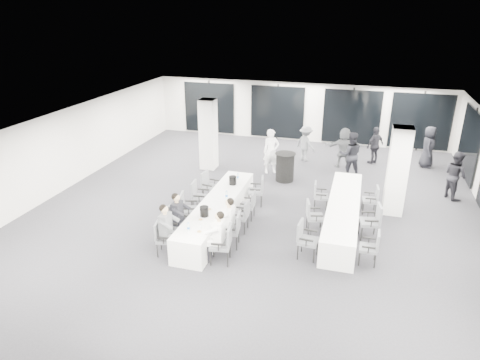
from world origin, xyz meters
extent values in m
cube|color=#25242A|center=(0.00, 0.00, -0.01)|extent=(14.00, 16.00, 0.02)
cube|color=silver|center=(0.00, 0.00, 2.81)|extent=(14.00, 16.00, 0.02)
cube|color=beige|center=(-7.01, 0.00, 1.40)|extent=(0.02, 16.00, 2.80)
cube|color=beige|center=(0.00, 8.01, 1.40)|extent=(14.00, 0.02, 2.80)
cube|color=beige|center=(0.00, -8.01, 1.40)|extent=(14.00, 0.02, 2.80)
cube|color=black|center=(0.00, 7.94, 1.35)|extent=(13.60, 0.06, 2.50)
cube|color=silver|center=(-2.80, 3.20, 1.40)|extent=(0.60, 0.60, 2.80)
cube|color=silver|center=(4.20, 1.00, 1.40)|extent=(0.60, 0.60, 2.80)
cube|color=white|center=(-0.88, -1.31, 0.38)|extent=(0.90, 5.00, 0.75)
cube|color=white|center=(2.73, -0.35, 0.38)|extent=(0.90, 5.00, 0.75)
cylinder|color=black|center=(0.41, 2.69, 0.53)|extent=(0.68, 0.68, 1.06)
cylinder|color=black|center=(0.41, 2.69, 1.06)|extent=(0.77, 0.77, 0.02)
cube|color=#53565B|center=(-1.63, -3.28, 0.44)|extent=(0.53, 0.55, 0.08)
cube|color=#53565B|center=(-1.84, -3.32, 0.70)|extent=(0.15, 0.45, 0.45)
cylinder|color=black|center=(-1.86, -3.12, 0.20)|extent=(0.03, 0.03, 0.40)
cylinder|color=black|center=(-1.78, -3.51, 0.20)|extent=(0.03, 0.03, 0.40)
cylinder|color=black|center=(-1.48, -3.05, 0.20)|extent=(0.03, 0.03, 0.40)
cylinder|color=black|center=(-1.40, -3.43, 0.20)|extent=(0.03, 0.03, 0.40)
cube|color=black|center=(-1.68, -3.04, 0.60)|extent=(0.33, 0.10, 0.04)
cube|color=black|center=(-1.58, -3.51, 0.60)|extent=(0.33, 0.10, 0.04)
cube|color=#53565B|center=(-1.63, -2.54, 0.48)|extent=(0.56, 0.58, 0.09)
cube|color=#53565B|center=(-1.86, -2.50, 0.77)|extent=(0.13, 0.50, 0.49)
cylinder|color=black|center=(-1.81, -2.29, 0.22)|extent=(0.04, 0.04, 0.44)
cylinder|color=black|center=(-1.87, -2.72, 0.22)|extent=(0.04, 0.04, 0.44)
cylinder|color=black|center=(-1.39, -2.35, 0.22)|extent=(0.04, 0.04, 0.44)
cylinder|color=black|center=(-1.45, -2.78, 0.22)|extent=(0.04, 0.04, 0.44)
cube|color=black|center=(-1.59, -2.27, 0.66)|extent=(0.37, 0.09, 0.04)
cube|color=black|center=(-1.67, -2.80, 0.66)|extent=(0.37, 0.09, 0.04)
cube|color=#53565B|center=(-1.63, -1.60, 0.48)|extent=(0.60, 0.62, 0.09)
cube|color=#53565B|center=(-1.86, -1.65, 0.78)|extent=(0.18, 0.50, 0.50)
cylinder|color=black|center=(-1.89, -1.44, 0.22)|extent=(0.04, 0.04, 0.44)
cylinder|color=black|center=(-1.79, -1.86, 0.22)|extent=(0.04, 0.04, 0.44)
cylinder|color=black|center=(-1.47, -1.34, 0.22)|extent=(0.04, 0.04, 0.44)
cylinder|color=black|center=(-1.37, -1.76, 0.22)|extent=(0.04, 0.04, 0.44)
cube|color=black|center=(-1.69, -1.34, 0.67)|extent=(0.37, 0.13, 0.04)
cube|color=black|center=(-1.57, -1.86, 0.67)|extent=(0.37, 0.13, 0.04)
cube|color=#53565B|center=(-1.63, -0.68, 0.48)|extent=(0.55, 0.56, 0.09)
cube|color=#53565B|center=(-1.87, -0.71, 0.77)|extent=(0.12, 0.50, 0.49)
cylinder|color=black|center=(-1.87, -0.49, 0.22)|extent=(0.04, 0.04, 0.44)
cylinder|color=black|center=(-1.82, -0.92, 0.22)|extent=(0.04, 0.04, 0.44)
cylinder|color=black|center=(-1.44, -0.45, 0.22)|extent=(0.04, 0.04, 0.44)
cylinder|color=black|center=(-1.39, -0.87, 0.22)|extent=(0.04, 0.04, 0.44)
cube|color=black|center=(-1.66, -0.41, 0.67)|extent=(0.37, 0.08, 0.04)
cube|color=black|center=(-1.60, -0.95, 0.67)|extent=(0.37, 0.08, 0.04)
cube|color=#53565B|center=(-1.63, 0.21, 0.48)|extent=(0.56, 0.58, 0.08)
cube|color=#53565B|center=(-1.86, 0.25, 0.76)|extent=(0.14, 0.49, 0.49)
cylinder|color=black|center=(-1.81, 0.46, 0.22)|extent=(0.04, 0.04, 0.44)
cylinder|color=black|center=(-1.87, 0.04, 0.22)|extent=(0.04, 0.04, 0.44)
cylinder|color=black|center=(-1.39, 0.39, 0.22)|extent=(0.04, 0.04, 0.44)
cylinder|color=black|center=(-1.45, -0.03, 0.22)|extent=(0.04, 0.04, 0.44)
cube|color=black|center=(-1.59, 0.48, 0.66)|extent=(0.36, 0.10, 0.04)
cube|color=black|center=(-1.67, -0.05, 0.66)|extent=(0.36, 0.10, 0.04)
cube|color=#53565B|center=(-0.13, -3.25, 0.49)|extent=(0.58, 0.59, 0.09)
cube|color=#53565B|center=(0.10, -3.21, 0.78)|extent=(0.15, 0.50, 0.50)
cylinder|color=black|center=(0.12, -3.43, 0.22)|extent=(0.04, 0.04, 0.44)
cylinder|color=black|center=(0.05, -3.00, 0.22)|extent=(0.04, 0.04, 0.44)
cylinder|color=black|center=(-0.31, -3.50, 0.22)|extent=(0.04, 0.04, 0.44)
cylinder|color=black|center=(-0.38, -3.07, 0.22)|extent=(0.04, 0.04, 0.44)
cube|color=black|center=(-0.09, -3.52, 0.67)|extent=(0.37, 0.10, 0.04)
cube|color=black|center=(-0.17, -2.98, 0.67)|extent=(0.37, 0.10, 0.04)
cube|color=#53565B|center=(-0.13, -2.43, 0.47)|extent=(0.55, 0.57, 0.08)
cube|color=#53565B|center=(0.10, -2.39, 0.75)|extent=(0.14, 0.48, 0.48)
cylinder|color=black|center=(0.11, -2.60, 0.21)|extent=(0.04, 0.04, 0.43)
cylinder|color=black|center=(0.04, -2.19, 0.21)|extent=(0.04, 0.04, 0.43)
cylinder|color=black|center=(-0.30, -2.66, 0.21)|extent=(0.04, 0.04, 0.43)
cylinder|color=black|center=(-0.37, -2.25, 0.21)|extent=(0.04, 0.04, 0.43)
cube|color=black|center=(-0.09, -2.68, 0.65)|extent=(0.36, 0.10, 0.04)
cube|color=black|center=(-0.17, -2.17, 0.65)|extent=(0.36, 0.10, 0.04)
cube|color=#53565B|center=(-0.13, -1.51, 0.45)|extent=(0.46, 0.48, 0.08)
cube|color=#53565B|center=(0.09, -1.51, 0.72)|extent=(0.06, 0.46, 0.46)
cylinder|color=black|center=(0.07, -1.71, 0.20)|extent=(0.04, 0.04, 0.41)
cylinder|color=black|center=(0.07, -1.31, 0.20)|extent=(0.04, 0.04, 0.41)
cylinder|color=black|center=(-0.33, -1.71, 0.20)|extent=(0.04, 0.04, 0.41)
cylinder|color=black|center=(-0.33, -1.31, 0.20)|extent=(0.04, 0.04, 0.41)
cube|color=black|center=(-0.13, -1.76, 0.62)|extent=(0.34, 0.04, 0.04)
cube|color=black|center=(-0.13, -1.26, 0.62)|extent=(0.34, 0.04, 0.04)
cube|color=#53565B|center=(-0.13, -0.69, 0.42)|extent=(0.44, 0.46, 0.07)
cube|color=#53565B|center=(0.07, -0.69, 0.67)|extent=(0.07, 0.43, 0.43)
cylinder|color=black|center=(0.06, -0.87, 0.19)|extent=(0.03, 0.03, 0.38)
cylinder|color=black|center=(0.05, -0.50, 0.19)|extent=(0.03, 0.03, 0.38)
cylinder|color=black|center=(-0.31, -0.88, 0.19)|extent=(0.03, 0.03, 0.38)
cylinder|color=black|center=(-0.32, -0.51, 0.19)|extent=(0.03, 0.03, 0.38)
cube|color=black|center=(-0.12, -0.93, 0.57)|extent=(0.32, 0.05, 0.04)
cube|color=black|center=(-0.14, -0.46, 0.57)|extent=(0.32, 0.05, 0.04)
cube|color=#53565B|center=(-0.13, 0.33, 0.46)|extent=(0.56, 0.58, 0.08)
cube|color=#53565B|center=(0.09, 0.38, 0.74)|extent=(0.16, 0.47, 0.47)
cylinder|color=black|center=(0.11, 0.18, 0.21)|extent=(0.04, 0.04, 0.42)
cylinder|color=black|center=(0.03, 0.58, 0.21)|extent=(0.04, 0.04, 0.42)
cylinder|color=black|center=(-0.29, 0.09, 0.21)|extent=(0.04, 0.04, 0.42)
cylinder|color=black|center=(-0.37, 0.49, 0.21)|extent=(0.04, 0.04, 0.42)
cube|color=black|center=(-0.08, 0.08, 0.64)|extent=(0.35, 0.11, 0.04)
cube|color=black|center=(-0.18, 0.59, 0.64)|extent=(0.35, 0.11, 0.04)
cube|color=#53565B|center=(1.98, -2.40, 0.47)|extent=(0.53, 0.55, 0.08)
cube|color=#53565B|center=(1.75, -2.38, 0.76)|extent=(0.11, 0.49, 0.49)
cylinder|color=black|center=(1.79, -2.17, 0.22)|extent=(0.04, 0.04, 0.43)
cylinder|color=black|center=(1.75, -2.59, 0.22)|extent=(0.04, 0.04, 0.43)
cylinder|color=black|center=(2.21, -2.21, 0.22)|extent=(0.04, 0.04, 0.43)
cylinder|color=black|center=(2.17, -2.63, 0.22)|extent=(0.04, 0.04, 0.43)
cube|color=black|center=(2.01, -2.13, 0.65)|extent=(0.36, 0.07, 0.04)
cube|color=black|center=(1.96, -2.66, 0.65)|extent=(0.36, 0.07, 0.04)
cube|color=#53565B|center=(1.98, -0.94, 0.45)|extent=(0.57, 0.58, 0.08)
cube|color=#53565B|center=(1.77, -1.00, 0.72)|extent=(0.18, 0.46, 0.46)
cylinder|color=black|center=(1.74, -0.80, 0.21)|extent=(0.04, 0.04, 0.41)
cylinder|color=black|center=(1.84, -1.19, 0.21)|extent=(0.04, 0.04, 0.41)
cylinder|color=black|center=(2.13, -0.70, 0.21)|extent=(0.04, 0.04, 0.41)
cylinder|color=black|center=(2.23, -1.09, 0.21)|extent=(0.04, 0.04, 0.41)
cube|color=black|center=(1.92, -0.70, 0.62)|extent=(0.34, 0.13, 0.04)
cube|color=black|center=(2.05, -1.19, 0.62)|extent=(0.34, 0.13, 0.04)
cube|color=#53565B|center=(1.98, 0.63, 0.43)|extent=(0.47, 0.49, 0.08)
cube|color=#53565B|center=(1.78, 0.61, 0.68)|extent=(0.09, 0.44, 0.43)
cylinder|color=black|center=(1.78, 0.80, 0.19)|extent=(0.03, 0.03, 0.39)
cylinder|color=black|center=(1.81, 0.42, 0.19)|extent=(0.03, 0.03, 0.39)
cylinder|color=black|center=(2.16, 0.83, 0.19)|extent=(0.03, 0.03, 0.39)
cylinder|color=black|center=(2.19, 0.45, 0.19)|extent=(0.03, 0.03, 0.39)
cube|color=black|center=(1.97, 0.86, 0.59)|extent=(0.32, 0.06, 0.04)
cube|color=black|center=(2.00, 0.39, 0.59)|extent=(0.32, 0.06, 0.04)
cube|color=#53565B|center=(3.48, -2.24, 0.43)|extent=(0.44, 0.46, 0.08)
cube|color=#53565B|center=(3.69, -2.25, 0.69)|extent=(0.06, 0.44, 0.44)
cylinder|color=black|center=(3.67, -2.44, 0.20)|extent=(0.03, 0.03, 0.39)
cylinder|color=black|center=(3.68, -2.05, 0.20)|extent=(0.03, 0.03, 0.39)
cylinder|color=black|center=(3.29, -2.43, 0.20)|extent=(0.03, 0.03, 0.39)
cylinder|color=black|center=(3.30, -2.05, 0.20)|extent=(0.03, 0.03, 0.39)
cube|color=black|center=(3.48, -2.48, 0.59)|extent=(0.32, 0.04, 0.04)
cube|color=black|center=(3.49, -2.00, 0.59)|extent=(0.32, 0.04, 0.04)
cube|color=#53565B|center=(3.48, -0.91, 0.49)|extent=(0.59, 0.61, 0.09)
cube|color=#53565B|center=(3.72, -0.86, 0.78)|extent=(0.16, 0.50, 0.50)
cylinder|color=black|center=(3.74, -1.08, 0.22)|extent=(0.04, 0.04, 0.45)
cylinder|color=black|center=(3.66, -0.65, 0.22)|extent=(0.04, 0.04, 0.45)
cylinder|color=black|center=(3.31, -1.16, 0.22)|extent=(0.04, 0.04, 0.45)
cylinder|color=black|center=(3.23, -0.73, 0.22)|extent=(0.04, 0.04, 0.45)
cube|color=black|center=(3.53, -1.18, 0.68)|extent=(0.37, 0.11, 0.04)
cube|color=black|center=(3.43, -0.64, 0.68)|extent=(0.37, 0.11, 0.04)
cube|color=#53565B|center=(3.48, 0.77, 0.42)|extent=(0.48, 0.49, 0.08)
cube|color=#53565B|center=(3.69, 0.79, 0.68)|extent=(0.10, 0.44, 0.43)
cylinder|color=black|center=(3.69, 0.60, 0.19)|extent=(0.03, 0.03, 0.39)
cylinder|color=black|center=(3.65, 0.98, 0.19)|extent=(0.03, 0.03, 0.39)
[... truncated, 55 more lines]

